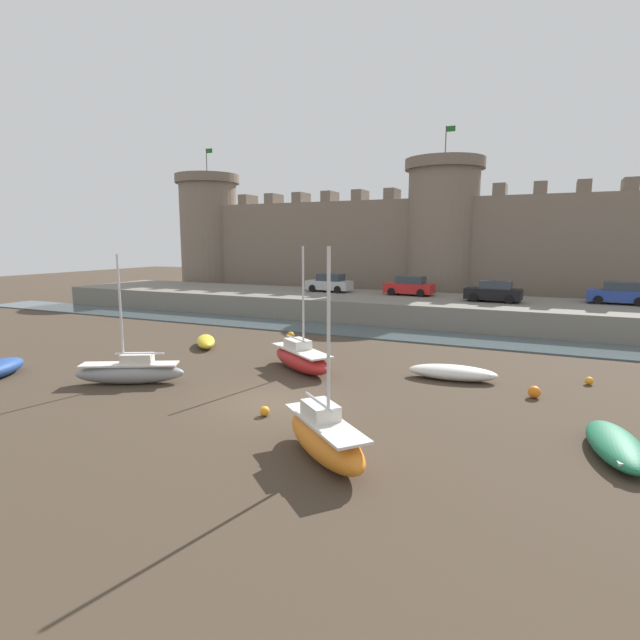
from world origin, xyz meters
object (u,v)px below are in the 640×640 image
sailboat_foreground_left (130,371)px  sailboat_midflat_right (301,358)px  rowboat_midflat_centre (206,341)px  car_quay_east (494,291)px  car_quay_west (409,286)px  rowboat_foreground_right (616,445)px  sailboat_near_channel_right (325,437)px  mooring_buoy_off_centre (265,411)px  mooring_buoy_near_channel (291,335)px  mooring_buoy_mid_mud (589,381)px  car_quay_centre_east (619,293)px  mooring_buoy_near_shore (534,392)px  rowboat_midflat_left (453,372)px  car_quay_centre_west (329,283)px

sailboat_foreground_left → sailboat_midflat_right: sailboat_midflat_right is taller
rowboat_midflat_centre → car_quay_east: car_quay_east is taller
car_quay_west → car_quay_east: 7.21m
sailboat_foreground_left → car_quay_east: bearing=61.0°
rowboat_foreground_right → car_quay_east: size_ratio=0.97×
rowboat_foreground_right → rowboat_midflat_centre: bearing=160.3°
sailboat_near_channel_right → mooring_buoy_off_centre: (-3.50, 2.41, -0.50)m
mooring_buoy_near_channel → mooring_buoy_mid_mud: 17.42m
sailboat_foreground_left → car_quay_centre_east: (21.48, 25.84, 1.99)m
mooring_buoy_near_channel → sailboat_midflat_right: bearing=-58.3°
mooring_buoy_near_shore → car_quay_east: car_quay_east is taller
mooring_buoy_near_channel → mooring_buoy_near_shore: 16.34m
mooring_buoy_off_centre → car_quay_east: bearing=77.7°
rowboat_midflat_centre → mooring_buoy_near_shore: bearing=-7.6°
car_quay_centre_east → sailboat_near_channel_right: bearing=-109.4°
sailboat_foreground_left → car_quay_centre_east: sailboat_foreground_left is taller
sailboat_midflat_right → car_quay_centre_east: (15.56, 20.58, 1.93)m
rowboat_foreground_right → mooring_buoy_mid_mud: size_ratio=11.20×
rowboat_midflat_left → sailboat_near_channel_right: 10.38m
mooring_buoy_near_shore → car_quay_centre_east: car_quay_centre_east is taller
rowboat_foreground_right → sailboat_midflat_right: (-13.03, 4.93, 0.28)m
car_quay_centre_west → car_quay_west: bearing=1.1°
sailboat_foreground_left → car_quay_east: (13.03, 23.50, 1.99)m
rowboat_midflat_left → car_quay_east: bearing=90.0°
mooring_buoy_mid_mud → rowboat_foreground_right: bearing=-88.3°
car_quay_west → rowboat_midflat_centre: bearing=-114.1°
mooring_buoy_off_centre → car_quay_east: 25.30m
mooring_buoy_near_channel → car_quay_centre_east: size_ratio=0.12×
rowboat_midflat_centre → car_quay_centre_east: (23.29, 18.07, 2.19)m
rowboat_foreground_right → rowboat_midflat_centre: rowboat_midflat_centre is taller
mooring_buoy_near_channel → mooring_buoy_mid_mud: size_ratio=1.34×
mooring_buoy_near_shore → car_quay_centre_west: bearing=132.0°
mooring_buoy_mid_mud → mooring_buoy_near_shore: size_ratio=0.72×
rowboat_foreground_right → car_quay_centre_east: bearing=84.3°
sailboat_midflat_right → mooring_buoy_near_shore: 10.65m
sailboat_near_channel_right → mooring_buoy_near_channel: size_ratio=12.75×
mooring_buoy_near_channel → rowboat_midflat_centre: bearing=-128.9°
sailboat_near_channel_right → mooring_buoy_off_centre: size_ratio=16.80×
car_quay_centre_west → car_quay_east: (14.33, -1.68, 0.00)m
mooring_buoy_near_shore → car_quay_centre_west: size_ratio=0.12×
sailboat_foreground_left → sailboat_near_channel_right: bearing=-17.5°
car_quay_east → sailboat_foreground_left: bearing=-119.0°
rowboat_midflat_centre → car_quay_east: 21.74m
rowboat_midflat_left → mooring_buoy_mid_mud: size_ratio=11.29×
sailboat_near_channel_right → car_quay_centre_east: sailboat_near_channel_right is taller
rowboat_midflat_left → car_quay_west: size_ratio=0.98×
sailboat_near_channel_right → mooring_buoy_off_centre: sailboat_near_channel_right is taller
sailboat_near_channel_right → mooring_buoy_mid_mud: 14.12m
mooring_buoy_mid_mud → car_quay_centre_west: 26.22m
car_quay_centre_east → mooring_buoy_near_shore: bearing=-103.5°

